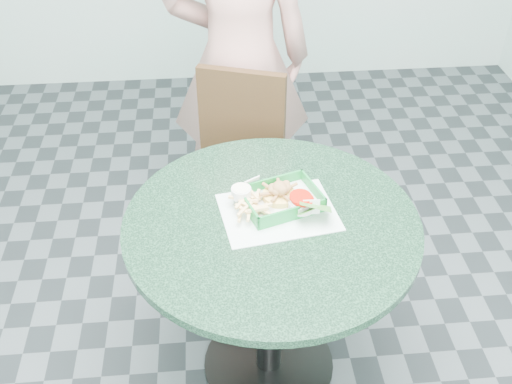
{
  "coord_description": "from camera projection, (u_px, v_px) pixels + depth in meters",
  "views": [
    {
      "loc": [
        -0.18,
        -1.45,
        2.04
      ],
      "look_at": [
        -0.04,
        0.1,
        0.81
      ],
      "focal_mm": 42.0,
      "sensor_mm": 36.0,
      "label": 1
    }
  ],
  "objects": [
    {
      "name": "sauce_ramekin",
      "position": [
        244.0,
        189.0,
        2.01
      ],
      "size": [
        0.07,
        0.07,
        0.04
      ],
      "rotation": [
        0.0,
        0.0,
        0.06
      ],
      "color": "white",
      "rests_on": "food_basket"
    },
    {
      "name": "diner_person",
      "position": [
        239.0,
        28.0,
        2.52
      ],
      "size": [
        0.76,
        0.52,
        2.04
      ],
      "primitive_type": "imported",
      "rotation": [
        0.0,
        0.0,
        3.1
      ],
      "color": "tan",
      "rests_on": "floor"
    },
    {
      "name": "fries_pile",
      "position": [
        250.0,
        200.0,
        1.98
      ],
      "size": [
        0.15,
        0.16,
        0.04
      ],
      "primitive_type": null,
      "rotation": [
        0.0,
        0.0,
        -0.41
      ],
      "color": "#FACE81",
      "rests_on": "food_basket"
    },
    {
      "name": "placemat",
      "position": [
        278.0,
        217.0,
        1.98
      ],
      "size": [
        0.41,
        0.33,
        0.0
      ],
      "primitive_type": "cube",
      "rotation": [
        0.0,
        0.0,
        0.16
      ],
      "color": "silver",
      "rests_on": "cafe_table"
    },
    {
      "name": "crab_sandwich",
      "position": [
        281.0,
        195.0,
        1.99
      ],
      "size": [
        0.11,
        0.11,
        0.07
      ],
      "rotation": [
        0.0,
        0.0,
        0.38
      ],
      "color": "#E2BB56",
      "rests_on": "food_basket"
    },
    {
      "name": "dining_chair",
      "position": [
        244.0,
        164.0,
        2.59
      ],
      "size": [
        0.38,
        0.38,
        0.93
      ],
      "rotation": [
        0.0,
        0.0,
        -0.32
      ],
      "color": "#482B18",
      "rests_on": "floor"
    },
    {
      "name": "floor",
      "position": [
        269.0,
        364.0,
        2.41
      ],
      "size": [
        4.0,
        5.0,
        0.02
      ],
      "primitive_type": "cube",
      "color": "#303335",
      "rests_on": "ground"
    },
    {
      "name": "food_basket",
      "position": [
        281.0,
        206.0,
        2.0
      ],
      "size": [
        0.25,
        0.18,
        0.05
      ],
      "rotation": [
        0.0,
        0.0,
        0.32
      ],
      "color": "#117D30",
      "rests_on": "placemat"
    },
    {
      "name": "cafe_table",
      "position": [
        271.0,
        262.0,
        2.05
      ],
      "size": [
        0.97,
        0.97,
        0.75
      ],
      "color": "black",
      "rests_on": "floor"
    },
    {
      "name": "garnish_cup",
      "position": [
        300.0,
        212.0,
        1.93
      ],
      "size": [
        0.13,
        0.13,
        0.05
      ],
      "rotation": [
        0.0,
        0.0,
        0.28
      ],
      "color": "silver",
      "rests_on": "food_basket"
    }
  ]
}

